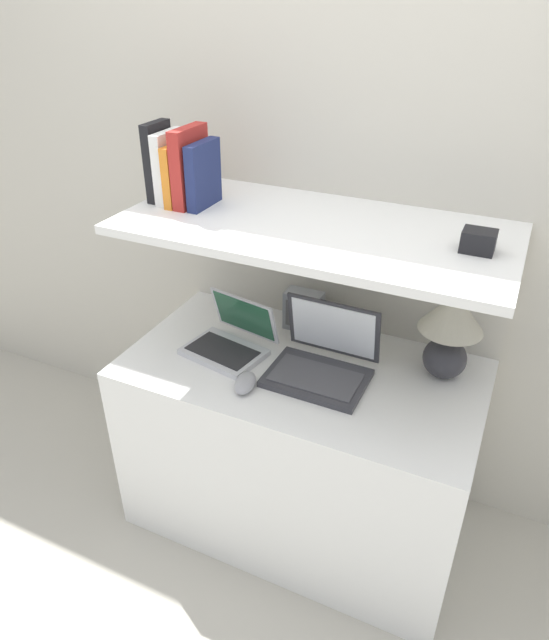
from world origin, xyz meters
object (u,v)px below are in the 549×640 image
at_px(computer_mouse, 245,383).
at_px(book_red, 190,167).
at_px(book_white, 170,167).
at_px(book_navy, 203,175).
at_px(laptop_small, 230,340).
at_px(book_black, 159,162).
at_px(book_orange, 180,173).
at_px(shelf_gadget, 478,241).
at_px(laptop_large, 322,362).
at_px(router_box, 304,311).
at_px(table_lamp, 450,327).

bearing_deg(computer_mouse, book_red, 141.11).
distance_m(book_white, book_navy, 0.13).
relative_size(laptop_small, computer_mouse, 2.42).
height_order(book_black, book_navy, book_black).
height_order(laptop_small, book_orange, book_orange).
height_order(book_red, shelf_gadget, book_red).
xyz_separation_m(book_black, book_navy, (0.17, 0.00, -0.02)).
bearing_deg(laptop_large, laptop_small, -179.43).
bearing_deg(laptop_small, book_orange, 158.59).
bearing_deg(book_black, shelf_gadget, 0.00).
xyz_separation_m(laptop_small, book_red, (-0.17, 0.08, 0.57)).
xyz_separation_m(book_black, shelf_gadget, (1.03, 0.00, -0.10)).
height_order(laptop_large, shelf_gadget, shelf_gadget).
relative_size(book_white, shelf_gadget, 2.56).
distance_m(router_box, book_orange, 0.66).
bearing_deg(book_black, book_red, 0.00).
relative_size(book_white, book_orange, 1.17).
distance_m(book_black, book_orange, 0.09).
xyz_separation_m(book_black, book_white, (0.04, -0.00, -0.01)).
height_order(book_black, book_white, book_black).
xyz_separation_m(table_lamp, laptop_small, (-0.71, -0.17, -0.15)).
distance_m(laptop_small, computer_mouse, 0.23).
distance_m(laptop_small, router_box, 0.30).
relative_size(laptop_large, book_orange, 1.66).
xyz_separation_m(laptop_small, router_box, (0.18, 0.25, 0.04)).
bearing_deg(book_white, computer_mouse, -32.89).
bearing_deg(book_navy, book_orange, -180.00).
bearing_deg(book_white, table_lamp, 5.08).
bearing_deg(book_white, book_orange, 0.00).
distance_m(laptop_small, book_black, 0.65).
height_order(router_box, shelf_gadget, shelf_gadget).
relative_size(table_lamp, shelf_gadget, 3.44).
distance_m(computer_mouse, book_red, 0.72).
bearing_deg(book_white, book_red, 0.00).
height_order(router_box, book_orange, book_orange).
bearing_deg(table_lamp, book_red, -174.47).
distance_m(book_black, book_navy, 0.17).
bearing_deg(table_lamp, book_orange, -174.71).
bearing_deg(shelf_gadget, book_navy, 180.00).
xyz_separation_m(laptop_large, book_navy, (-0.46, 0.08, 0.54)).
relative_size(router_box, book_white, 0.65).
height_order(router_box, book_navy, book_navy).
height_order(book_black, shelf_gadget, book_black).
relative_size(table_lamp, laptop_large, 0.95).
distance_m(book_red, shelf_gadget, 0.92).
relative_size(computer_mouse, book_orange, 0.65).
relative_size(book_orange, book_navy, 0.94).
xyz_separation_m(book_orange, book_red, (0.04, 0.00, 0.03)).
height_order(table_lamp, book_white, book_white).
bearing_deg(book_black, computer_mouse, -30.20).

